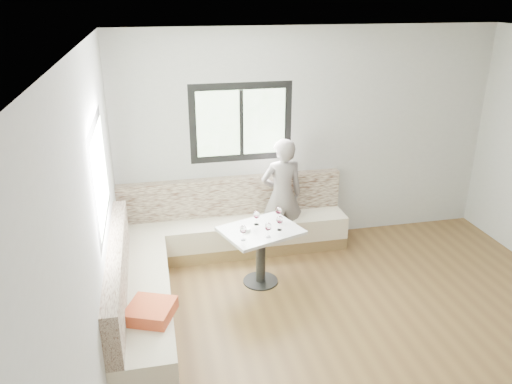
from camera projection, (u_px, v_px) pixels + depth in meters
room at (387, 212)px, 4.29m from camera, size 5.01×5.01×2.81m
banquette at (198, 255)px, 5.79m from camera, size 2.90×2.80×0.95m
table at (261, 243)px, 5.67m from camera, size 1.01×0.89×0.69m
person at (282, 195)px, 6.36m from camera, size 0.57×0.39×1.51m
olive_ramekin at (247, 230)px, 5.56m from camera, size 0.09×0.09×0.03m
wine_glass_a at (243, 230)px, 5.32m from camera, size 0.08×0.08×0.17m
wine_glass_b at (268, 227)px, 5.39m from camera, size 0.08×0.08×0.17m
wine_glass_c at (280, 220)px, 5.55m from camera, size 0.08×0.08×0.17m
wine_glass_d at (256, 215)px, 5.67m from camera, size 0.08×0.08×0.17m
wine_glass_e at (278, 211)px, 5.78m from camera, size 0.08×0.08×0.17m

